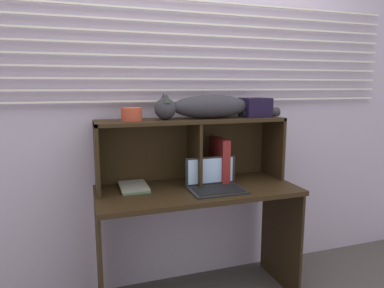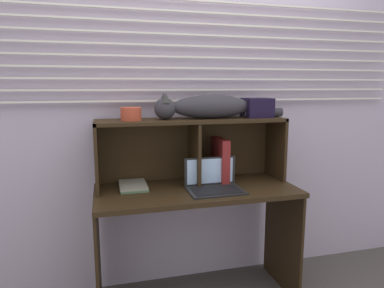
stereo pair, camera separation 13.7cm
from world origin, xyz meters
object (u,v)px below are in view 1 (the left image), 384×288
object	(u,v)px
binder_upright	(220,160)
storage_box	(255,107)
cat	(207,107)
book_stack	(134,187)
laptop	(215,184)
small_basket	(131,114)

from	to	relation	value
binder_upright	storage_box	size ratio (longest dim) A/B	1.63
cat	book_stack	bearing A→B (deg)	-179.25
laptop	small_basket	bearing A→B (deg)	159.92
laptop	book_stack	xyz separation A→B (m)	(-0.49, 0.17, -0.02)
laptop	storage_box	bearing A→B (deg)	26.18
cat	small_basket	bearing A→B (deg)	-180.00
cat	small_basket	distance (m)	0.49
cat	storage_box	distance (m)	0.35
binder_upright	small_basket	bearing A→B (deg)	180.00
binder_upright	book_stack	distance (m)	0.61
book_stack	storage_box	distance (m)	0.98
small_basket	storage_box	world-z (taller)	storage_box
binder_upright	small_basket	size ratio (longest dim) A/B	2.31
book_stack	small_basket	size ratio (longest dim) A/B	1.94
binder_upright	storage_box	bearing A→B (deg)	0.00
cat	book_stack	distance (m)	0.70
storage_box	small_basket	bearing A→B (deg)	180.00
laptop	book_stack	size ratio (longest dim) A/B	1.38
cat	storage_box	world-z (taller)	cat
book_stack	cat	bearing A→B (deg)	0.75
book_stack	small_basket	xyz separation A→B (m)	(0.00, 0.01, 0.46)
cat	binder_upright	world-z (taller)	cat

